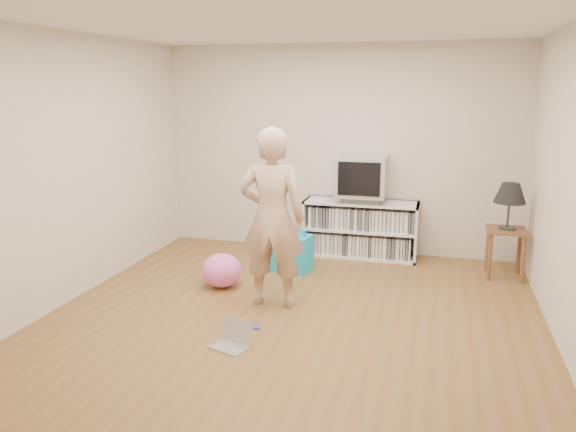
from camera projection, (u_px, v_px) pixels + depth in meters
The scene contains 13 objects.
ground at pixel (295, 314), 5.25m from camera, with size 4.50×4.50×0.00m, color brown.
walls at pixel (295, 177), 4.96m from camera, with size 4.52×4.52×2.60m.
ceiling at pixel (296, 23), 4.66m from camera, with size 4.50×4.50×0.01m, color white.
media_unit at pixel (361, 229), 7.01m from camera, with size 1.40×0.45×0.70m.
dvd_deck at pixel (361, 199), 6.90m from camera, with size 0.45×0.35×0.07m, color gray.
crt_tv at pixel (362, 176), 6.84m from camera, with size 0.60×0.53×0.50m.
side_table at pixel (506, 241), 6.21m from camera, with size 0.42×0.42×0.55m.
table_lamp at pixel (510, 194), 6.09m from camera, with size 0.34×0.34×0.52m.
person at pixel (272, 218), 5.31m from camera, with size 0.63×0.41×1.73m, color #CFAA8D.
laptop at pixel (233, 339), 4.61m from camera, with size 0.36×0.32×0.21m.
playing_cards at pixel (256, 327), 4.96m from camera, with size 0.07×0.09×0.02m, color #414EAF.
plush_blue at pixel (291, 252), 6.49m from camera, with size 0.49×0.43×0.50m.
plush_pink at pixel (222, 270), 5.95m from camera, with size 0.42×0.42×0.36m, color #F26BC3.
Camera 1 is at (1.21, -4.76, 2.09)m, focal length 35.00 mm.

